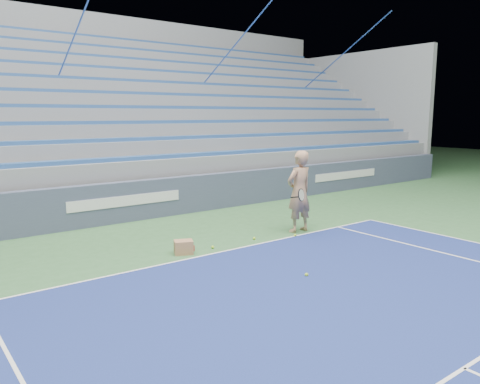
% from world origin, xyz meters
% --- Properties ---
extents(sponsor_barrier, '(30.00, 0.32, 1.10)m').
position_xyz_m(sponsor_barrier, '(0.00, 15.88, 0.55)').
color(sponsor_barrier, '#404861').
rests_on(sponsor_barrier, ground).
extents(bleachers, '(31.00, 9.15, 7.30)m').
position_xyz_m(bleachers, '(0.00, 21.60, 2.36)').
color(bleachers, gray).
rests_on(bleachers, ground).
extents(tennis_player, '(0.98, 0.87, 2.03)m').
position_xyz_m(tennis_player, '(3.00, 12.19, 1.02)').
color(tennis_player, tan).
rests_on(tennis_player, ground).
extents(ball_box, '(0.47, 0.42, 0.29)m').
position_xyz_m(ball_box, '(-0.26, 12.28, 0.14)').
color(ball_box, '#A5744F').
rests_on(ball_box, ground).
extents(tennis_ball_0, '(0.07, 0.07, 0.07)m').
position_xyz_m(tennis_ball_0, '(0.44, 12.23, 0.03)').
color(tennis_ball_0, '#B9ED30').
rests_on(tennis_ball_0, ground).
extents(tennis_ball_1, '(0.07, 0.07, 0.07)m').
position_xyz_m(tennis_ball_1, '(2.59, 11.88, 0.03)').
color(tennis_ball_1, '#B9ED30').
rests_on(tennis_ball_1, ground).
extents(tennis_ball_2, '(0.07, 0.07, 0.07)m').
position_xyz_m(tennis_ball_2, '(1.63, 12.26, 0.03)').
color(tennis_ball_2, '#B9ED30').
rests_on(tennis_ball_2, ground).
extents(tennis_ball_3, '(0.07, 0.07, 0.07)m').
position_xyz_m(tennis_ball_3, '(0.80, 9.72, 0.03)').
color(tennis_ball_3, '#B9ED30').
rests_on(tennis_ball_3, ground).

